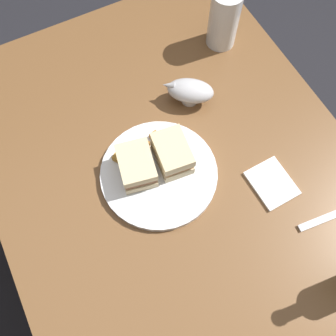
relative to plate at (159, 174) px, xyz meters
name	(u,v)px	position (x,y,z in m)	size (l,w,h in m)	color
ground_plane	(173,241)	(-0.01, -0.04, -0.75)	(6.00, 6.00, 0.00)	black
dining_table	(175,215)	(-0.01, -0.04, -0.38)	(1.14, 0.86, 0.74)	brown
plate	(159,174)	(0.00, 0.00, 0.00)	(0.28, 0.28, 0.02)	white
sandwich_half_left	(174,153)	(0.01, -0.05, 0.04)	(0.11, 0.08, 0.07)	beige
sandwich_half_right	(137,166)	(0.03, 0.04, 0.04)	(0.12, 0.10, 0.06)	beige
potato_wedge_front	(124,160)	(0.06, 0.06, 0.02)	(0.05, 0.02, 0.02)	gold
potato_wedge_middle	(142,151)	(0.06, 0.01, 0.02)	(0.05, 0.02, 0.02)	#AD702D
potato_wedge_back	(157,139)	(0.08, -0.04, 0.02)	(0.04, 0.02, 0.02)	#AD702D
pint_glass	(223,22)	(0.29, -0.34, 0.06)	(0.08, 0.08, 0.16)	white
gravy_boat	(190,91)	(0.16, -0.17, 0.03)	(0.12, 0.14, 0.07)	#B7B7BC
napkin	(272,183)	(-0.14, -0.23, 0.00)	(0.11, 0.09, 0.01)	white
fork	(334,215)	(-0.27, -0.31, 0.00)	(0.18, 0.02, 0.01)	silver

